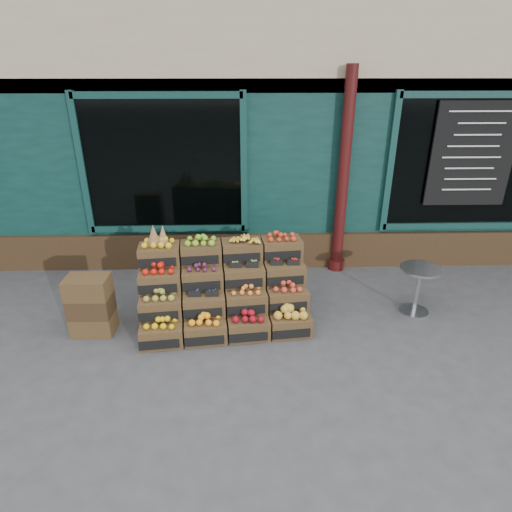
{
  "coord_description": "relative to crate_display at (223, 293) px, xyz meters",
  "views": [
    {
      "loc": [
        -0.34,
        -4.5,
        3.19
      ],
      "look_at": [
        -0.2,
        0.7,
        0.85
      ],
      "focal_mm": 30.0,
      "sensor_mm": 36.0,
      "label": 1
    }
  ],
  "objects": [
    {
      "name": "spare_crates",
      "position": [
        -1.67,
        -0.25,
        -0.02
      ],
      "size": [
        0.53,
        0.37,
        0.79
      ],
      "rotation": [
        0.0,
        0.0,
        -0.02
      ],
      "color": "#4B361D",
      "rests_on": "ground"
    },
    {
      "name": "ground",
      "position": [
        0.64,
        -0.49,
        -0.41
      ],
      "size": [
        60.0,
        60.0,
        0.0
      ],
      "primitive_type": "plane",
      "color": "#404043",
      "rests_on": "ground"
    },
    {
      "name": "bistro_table",
      "position": [
        2.66,
        0.12,
        0.01
      ],
      "size": [
        0.55,
        0.55,
        0.69
      ],
      "rotation": [
        0.0,
        0.0,
        0.04
      ],
      "color": "silver",
      "rests_on": "ground"
    },
    {
      "name": "shop_facade",
      "position": [
        0.64,
        4.62,
        1.98
      ],
      "size": [
        12.0,
        6.24,
        4.8
      ],
      "color": "#0F3430",
      "rests_on": "ground"
    },
    {
      "name": "crate_display",
      "position": [
        0.0,
        0.0,
        0.0
      ],
      "size": [
        2.25,
        1.27,
        1.34
      ],
      "rotation": [
        0.0,
        0.0,
        0.11
      ],
      "color": "#4B361D",
      "rests_on": "ground"
    },
    {
      "name": "shopkeeper",
      "position": [
        -1.26,
        2.11,
        0.63
      ],
      "size": [
        0.78,
        0.53,
        2.09
      ],
      "primitive_type": "imported",
      "rotation": [
        0.0,
        0.0,
        3.19
      ],
      "color": "#1E6934",
      "rests_on": "ground"
    }
  ]
}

